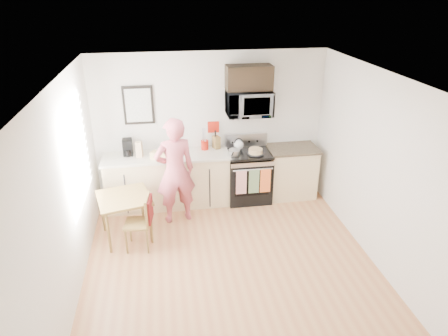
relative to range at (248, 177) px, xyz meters
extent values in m
plane|color=#A76740|center=(-0.63, -1.98, -0.44)|extent=(4.60, 4.60, 0.00)
cube|color=silver|center=(-0.63, 0.32, 0.86)|extent=(4.00, 0.04, 2.60)
cube|color=silver|center=(-0.63, -4.28, 0.86)|extent=(4.00, 0.04, 2.60)
cube|color=silver|center=(-2.63, -1.98, 0.86)|extent=(0.04, 4.60, 2.60)
cube|color=silver|center=(1.37, -1.98, 0.86)|extent=(0.04, 4.60, 2.60)
cube|color=white|center=(-0.63, -1.98, 2.16)|extent=(4.00, 4.60, 0.04)
cube|color=white|center=(-2.61, -1.18, 1.11)|extent=(0.02, 1.40, 1.50)
cube|color=white|center=(-2.60, -1.18, 1.11)|extent=(0.01, 1.30, 1.40)
cube|color=beige|center=(-1.43, 0.02, 0.01)|extent=(2.10, 0.60, 0.90)
cube|color=beige|center=(-1.43, 0.02, 0.48)|extent=(2.14, 0.64, 0.04)
cube|color=beige|center=(0.80, 0.02, 0.01)|extent=(0.84, 0.60, 0.90)
cube|color=black|center=(0.80, 0.02, 0.48)|extent=(0.88, 0.64, 0.04)
cube|color=black|center=(0.00, 0.00, -0.05)|extent=(0.76, 0.65, 0.77)
cube|color=black|center=(0.00, -0.32, 0.01)|extent=(0.61, 0.02, 0.45)
cube|color=#AEAEB3|center=(0.00, -0.31, 0.34)|extent=(0.74, 0.02, 0.14)
cylinder|color=#AEAEB3|center=(0.00, -0.36, 0.30)|extent=(0.68, 0.02, 0.02)
cube|color=black|center=(0.00, 0.00, 0.46)|extent=(0.76, 0.65, 0.04)
cube|color=#AEAEB3|center=(0.00, 0.27, 0.60)|extent=(0.76, 0.08, 0.24)
cube|color=beige|center=(-0.20, -0.37, 0.08)|extent=(0.18, 0.02, 0.44)
cube|color=#52704B|center=(0.02, -0.37, 0.08)|extent=(0.18, 0.02, 0.44)
cube|color=orange|center=(0.22, -0.37, 0.08)|extent=(0.18, 0.02, 0.44)
imported|color=#AEAEB3|center=(0.00, 0.10, 1.32)|extent=(0.76, 0.51, 0.42)
cube|color=black|center=(0.00, 0.15, 1.74)|extent=(0.76, 0.35, 0.40)
cube|color=black|center=(-1.83, 0.30, 1.31)|extent=(0.50, 0.03, 0.65)
cube|color=#A0A69D|center=(-1.83, 0.28, 1.31)|extent=(0.42, 0.01, 0.56)
cube|color=#B01D0F|center=(-0.58, 0.31, 0.86)|extent=(0.20, 0.02, 0.20)
imported|color=#B43146|center=(-1.31, -0.53, 0.45)|extent=(0.72, 0.54, 1.77)
cube|color=brown|center=(-2.10, -0.91, 0.25)|extent=(0.75, 0.75, 0.04)
cylinder|color=brown|center=(-2.32, -1.28, -0.10)|extent=(0.04, 0.04, 0.66)
cylinder|color=brown|center=(-1.72, -1.13, -0.10)|extent=(0.04, 0.04, 0.66)
cylinder|color=brown|center=(-2.47, -0.68, -0.10)|extent=(0.04, 0.04, 0.66)
cylinder|color=brown|center=(-1.87, -0.54, -0.10)|extent=(0.04, 0.04, 0.66)
cube|color=brown|center=(-1.91, -1.22, -0.02)|extent=(0.40, 0.40, 0.04)
cube|color=brown|center=(-1.74, -1.24, 0.20)|extent=(0.08, 0.36, 0.43)
cube|color=maroon|center=(-1.72, -1.25, 0.21)|extent=(0.09, 0.33, 0.36)
cylinder|color=brown|center=(-2.08, -1.35, -0.24)|extent=(0.03, 0.03, 0.40)
cylinder|color=brown|center=(-1.78, -1.39, -0.24)|extent=(0.03, 0.03, 0.40)
cylinder|color=brown|center=(-2.04, -1.05, -0.24)|extent=(0.03, 0.03, 0.40)
cylinder|color=brown|center=(-1.74, -1.09, -0.24)|extent=(0.03, 0.03, 0.40)
cube|color=brown|center=(-0.54, 0.21, 0.61)|extent=(0.14, 0.17, 0.22)
cylinder|color=#B01D0F|center=(-0.75, 0.18, 0.59)|extent=(0.13, 0.13, 0.16)
imported|color=white|center=(-1.31, 0.13, 0.53)|extent=(0.26, 0.26, 0.05)
cube|color=tan|center=(-1.87, 0.02, 0.64)|extent=(0.12, 0.12, 0.27)
cube|color=black|center=(-2.06, 0.15, 0.64)|extent=(0.16, 0.20, 0.28)
cylinder|color=black|center=(-2.06, 0.06, 0.57)|extent=(0.10, 0.10, 0.10)
cube|color=tan|center=(-1.52, -0.12, 0.56)|extent=(0.36, 0.29, 0.12)
cylinder|color=black|center=(0.09, -0.13, 0.50)|extent=(0.29, 0.29, 0.02)
cylinder|color=tan|center=(0.09, -0.13, 0.55)|extent=(0.24, 0.24, 0.08)
sphere|color=white|center=(-0.16, 0.12, 0.57)|extent=(0.17, 0.17, 0.17)
cone|color=white|center=(-0.16, 0.12, 0.66)|extent=(0.05, 0.05, 0.05)
torus|color=black|center=(-0.16, 0.12, 0.63)|extent=(0.15, 0.02, 0.15)
cylinder|color=#AEAEB3|center=(-0.28, -0.12, 0.54)|extent=(0.20, 0.20, 0.10)
cylinder|color=black|center=(-0.33, -0.26, 0.58)|extent=(0.08, 0.17, 0.02)
camera|label=1|loc=(-1.43, -6.28, 3.15)|focal=32.00mm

